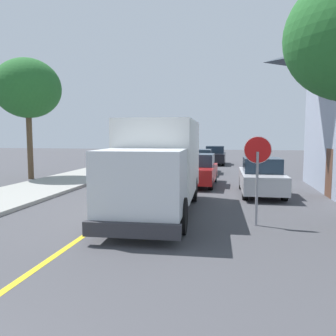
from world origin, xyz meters
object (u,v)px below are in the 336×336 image
at_px(parked_car_mid, 199,162).
at_px(street_tree_down_block, 28,89).
at_px(box_truck, 159,162).
at_px(parked_car_near, 198,170).
at_px(parked_van_across, 261,177).
at_px(stop_sign, 257,163).
at_px(parked_car_far, 215,156).

distance_m(parked_car_mid, street_tree_down_block, 11.97).
height_order(box_truck, parked_car_near, box_truck).
bearing_deg(parked_van_across, street_tree_down_block, 167.21).
relative_size(parked_car_near, stop_sign, 1.67).
height_order(parked_car_near, stop_sign, stop_sign).
bearing_deg(parked_car_mid, stop_sign, -77.72).
relative_size(parked_van_across, stop_sign, 1.67).
bearing_deg(box_truck, parked_car_near, 83.45).
bearing_deg(street_tree_down_block, parked_van_across, -12.79).
bearing_deg(parked_car_far, parked_car_mid, -95.78).
distance_m(parked_car_near, parked_car_far, 13.11).
height_order(parked_car_near, parked_car_mid, same).
height_order(parked_car_mid, parked_van_across, same).
bearing_deg(parked_van_across, parked_car_mid, 113.71).
xyz_separation_m(box_truck, parked_car_near, (0.75, 6.51, -0.97)).
xyz_separation_m(box_truck, street_tree_down_block, (-9.55, 7.22, 3.66)).
bearing_deg(parked_car_near, parked_car_mid, 94.57).
bearing_deg(street_tree_down_block, parked_car_near, -3.91).
relative_size(parked_car_mid, parked_car_far, 1.00).
bearing_deg(parked_car_mid, parked_car_far, 84.22).
bearing_deg(parked_car_far, parked_van_across, -79.80).
relative_size(box_truck, stop_sign, 2.74).
xyz_separation_m(parked_car_near, stop_sign, (2.47, -7.75, 1.06)).
bearing_deg(street_tree_down_block, parked_car_mid, 26.92).
bearing_deg(parked_van_across, parked_car_near, 142.81).
distance_m(parked_car_mid, stop_sign, 13.81).
height_order(parked_car_near, parked_van_across, same).
bearing_deg(box_truck, parked_car_far, 86.96).
relative_size(box_truck, parked_car_mid, 1.65).
xyz_separation_m(parked_car_far, stop_sign, (2.18, -20.86, 1.06)).
xyz_separation_m(stop_sign, street_tree_down_block, (-12.76, 8.45, 3.57)).
height_order(parked_car_near, street_tree_down_block, street_tree_down_block).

